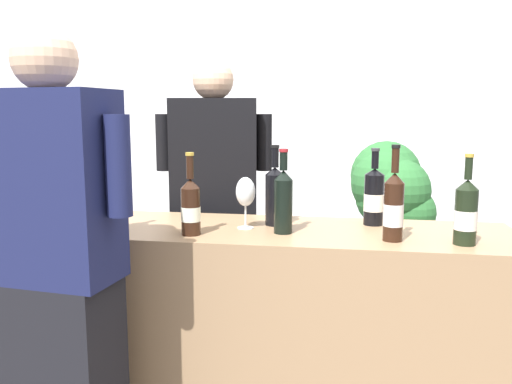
% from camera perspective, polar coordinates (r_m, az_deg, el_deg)
% --- Properties ---
extents(wall_back, '(8.00, 0.10, 2.80)m').
position_cam_1_polar(wall_back, '(4.70, 3.88, 8.00)').
color(wall_back, white).
rests_on(wall_back, ground_plane).
extents(counter, '(2.30, 0.56, 0.99)m').
position_cam_1_polar(counter, '(2.34, -2.82, -15.68)').
color(counter, '#9E7A56').
rests_on(counter, ground_plane).
extents(wine_bottle_0, '(0.08, 0.08, 0.32)m').
position_cam_1_polar(wine_bottle_0, '(2.17, -15.15, -1.06)').
color(wine_bottle_0, black).
rests_on(wine_bottle_0, counter).
extents(wine_bottle_1, '(0.07, 0.07, 0.33)m').
position_cam_1_polar(wine_bottle_1, '(2.05, 2.98, -0.80)').
color(wine_bottle_1, black).
rests_on(wine_bottle_1, counter).
extents(wine_bottle_2, '(0.08, 0.08, 0.33)m').
position_cam_1_polar(wine_bottle_2, '(2.02, 21.81, -2.07)').
color(wine_bottle_2, black).
rests_on(wine_bottle_2, counter).
extents(wine_bottle_3, '(0.08, 0.08, 0.32)m').
position_cam_1_polar(wine_bottle_3, '(2.26, 12.66, -0.50)').
color(wine_bottle_3, black).
rests_on(wine_bottle_3, counter).
extents(wine_bottle_4, '(0.08, 0.08, 0.34)m').
position_cam_1_polar(wine_bottle_4, '(2.20, 2.05, -0.21)').
color(wine_bottle_4, black).
rests_on(wine_bottle_4, counter).
extents(wine_bottle_5, '(0.08, 0.08, 0.32)m').
position_cam_1_polar(wine_bottle_5, '(2.04, -7.10, -1.54)').
color(wine_bottle_5, black).
rests_on(wine_bottle_5, counter).
extents(wine_bottle_6, '(0.07, 0.07, 0.36)m').
position_cam_1_polar(wine_bottle_6, '(2.00, 14.69, -1.56)').
color(wine_bottle_6, black).
rests_on(wine_bottle_6, counter).
extents(wine_glass, '(0.08, 0.08, 0.21)m').
position_cam_1_polar(wine_glass, '(2.13, -1.15, -0.15)').
color(wine_glass, silver).
rests_on(wine_glass, counter).
extents(ice_bucket, '(0.20, 0.20, 0.20)m').
position_cam_1_polar(ice_bucket, '(2.49, -20.55, -0.43)').
color(ice_bucket, silver).
rests_on(ice_bucket, counter).
extents(person_server, '(0.59, 0.31, 1.72)m').
position_cam_1_polar(person_server, '(2.77, -4.47, -4.21)').
color(person_server, black).
rests_on(person_server, ground_plane).
extents(person_guest, '(0.56, 0.29, 1.72)m').
position_cam_1_polar(person_guest, '(1.91, -20.60, -10.63)').
color(person_guest, black).
rests_on(person_guest, ground_plane).
extents(potted_shrub, '(0.53, 0.58, 1.27)m').
position_cam_1_polar(potted_shrub, '(3.49, 14.59, -0.40)').
color(potted_shrub, brown).
rests_on(potted_shrub, ground_plane).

